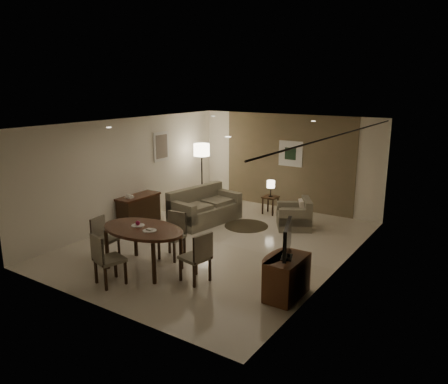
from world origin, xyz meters
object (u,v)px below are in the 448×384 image
Objects in this scene: dining_table at (144,249)px; chair_left at (106,239)px; console_desk at (139,210)px; armchair at (294,213)px; tv_cabinet at (287,277)px; chair_far at (172,236)px; side_table at (270,205)px; chair_near at (110,259)px; floor_lamp at (202,175)px; sofa at (205,206)px; chair_right at (195,257)px.

chair_left is at bearing -176.37° from dining_table.
armchair is at bearing 28.92° from console_desk.
console_desk is 1.33× the size of tv_cabinet.
chair_far reaches higher than dining_table.
chair_far is 1.92× the size of side_table.
dining_table is 1.84× the size of chair_near.
console_desk is 0.65× the size of floor_lamp.
console_desk is 1.25× the size of chair_near.
sofa is at bearing 103.62° from dining_table.
chair_near is 5.47m from floor_lamp.
chair_left is at bearing -79.84° from floor_lamp.
chair_right reaches higher than chair_left.
tv_cabinet is 0.95× the size of chair_far.
chair_left is 1.03× the size of armchair.
console_desk is 5.11m from tv_cabinet.
floor_lamp is (-4.61, 3.86, 0.57)m from tv_cabinet.
chair_right is at bearing -35.39° from chair_far.
dining_table reaches higher than armchair.
chair_far is at bearing 82.02° from dining_table.
tv_cabinet is at bearing -139.73° from chair_near.
chair_near is (2.03, -2.81, 0.11)m from console_desk.
console_desk is 3.47m from chair_near.
dining_table is at bearing -77.08° from chair_near.
floor_lamp is (0.28, 2.36, 0.54)m from console_desk.
floor_lamp is at bearing -171.60° from side_table.
chair_right reaches higher than armchair.
dining_table is 0.97× the size of floor_lamp.
sofa is (1.33, 1.07, 0.07)m from console_desk.
chair_near is (-0.04, -0.83, 0.07)m from dining_table.
chair_right is 3.51m from sofa.
floor_lamp is (-1.89, 3.63, 0.44)m from chair_far.
chair_near is 5.50m from side_table.
floor_lamp reaches higher than chair_right.
floor_lamp reaches higher than armchair.
sofa is 2.28m from armchair.
sofa is 1.93m from side_table.
armchair is 0.46× the size of floor_lamp.
side_table is at bearing -24.80° from sofa.
chair_far reaches higher than console_desk.
chair_near is 0.51× the size of sofa.
chair_right reaches higher than tv_cabinet.
chair_far is 0.50× the size of sofa.
console_desk is 2.43× the size of side_table.
console_desk is at bearing -108.72° from chair_right.
dining_table is 1.87× the size of chair_right.
dining_table is 3.59× the size of side_table.
console_desk is 3.59m from side_table.
chair_near is 4.93m from armchair.
armchair is (1.38, 3.89, -0.04)m from dining_table.
sofa is 1.02× the size of floor_lamp.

